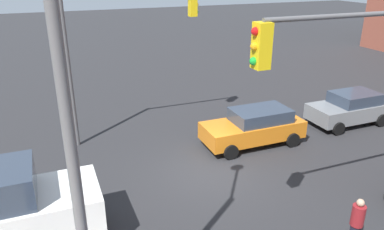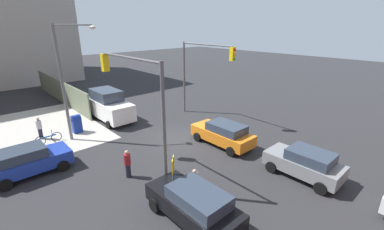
% 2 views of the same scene
% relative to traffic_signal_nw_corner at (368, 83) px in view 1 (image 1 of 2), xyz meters
% --- Properties ---
extents(ground_plane, '(120.00, 120.00, 0.00)m').
position_rel_traffic_signal_nw_corner_xyz_m(ground_plane, '(2.24, -4.50, -4.65)').
color(ground_plane, '#28282B').
extents(traffic_signal_nw_corner, '(5.88, 0.36, 6.50)m').
position_rel_traffic_signal_nw_corner_xyz_m(traffic_signal_nw_corner, '(0.00, 0.00, 0.00)').
color(traffic_signal_nw_corner, '#59595B').
rests_on(traffic_signal_nw_corner, ground).
extents(traffic_signal_se_corner, '(5.89, 0.36, 6.50)m').
position_rel_traffic_signal_nw_corner_xyz_m(traffic_signal_se_corner, '(4.48, -9.00, 0.00)').
color(traffic_signal_se_corner, '#59595B').
rests_on(traffic_signal_se_corner, ground).
extents(street_lamp_corner, '(1.75, 2.25, 8.00)m').
position_rel_traffic_signal_nw_corner_xyz_m(street_lamp_corner, '(7.23, 1.00, 0.05)').
color(street_lamp_corner, slate).
rests_on(street_lamp_corner, ground).
extents(hatchback_orange, '(4.49, 2.02, 1.62)m').
position_rel_traffic_signal_nw_corner_xyz_m(hatchback_orange, '(-0.59, -6.17, -3.81)').
color(hatchback_orange, orange).
rests_on(hatchback_orange, ground).
extents(coupe_gray, '(3.99, 2.02, 1.62)m').
position_rel_traffic_signal_nw_corner_xyz_m(coupe_gray, '(-6.21, -6.40, -3.81)').
color(coupe_gray, slate).
rests_on(coupe_gray, ground).
extents(pedestrian_crossing, '(0.36, 0.36, 1.61)m').
position_rel_traffic_signal_nw_corner_xyz_m(pedestrian_crossing, '(0.24, 0.70, -3.82)').
color(pedestrian_crossing, maroon).
rests_on(pedestrian_crossing, ground).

